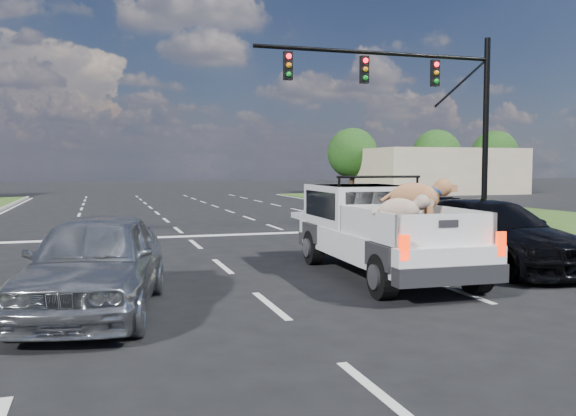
{
  "coord_description": "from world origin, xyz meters",
  "views": [
    {
      "loc": [
        -4.35,
        -9.31,
        2.25
      ],
      "look_at": [
        -0.84,
        2.0,
        1.42
      ],
      "focal_mm": 38.0,
      "sensor_mm": 36.0,
      "label": 1
    }
  ],
  "objects_px": {
    "silver_sedan": "(95,262)",
    "black_coupe": "(490,234)",
    "pickup_truck": "(379,228)",
    "traffic_signal": "(430,97)"
  },
  "relations": [
    {
      "from": "silver_sedan",
      "to": "black_coupe",
      "type": "xyz_separation_m",
      "value": [
        8.32,
        1.76,
        -0.03
      ]
    },
    {
      "from": "pickup_truck",
      "to": "silver_sedan",
      "type": "height_order",
      "value": "pickup_truck"
    },
    {
      "from": "silver_sedan",
      "to": "black_coupe",
      "type": "distance_m",
      "value": 8.51
    },
    {
      "from": "pickup_truck",
      "to": "black_coupe",
      "type": "height_order",
      "value": "pickup_truck"
    },
    {
      "from": "pickup_truck",
      "to": "traffic_signal",
      "type": "bearing_deg",
      "value": 56.21
    },
    {
      "from": "traffic_signal",
      "to": "black_coupe",
      "type": "relative_size",
      "value": 1.78
    },
    {
      "from": "traffic_signal",
      "to": "silver_sedan",
      "type": "relative_size",
      "value": 2.01
    },
    {
      "from": "pickup_truck",
      "to": "silver_sedan",
      "type": "relative_size",
      "value": 1.22
    },
    {
      "from": "silver_sedan",
      "to": "black_coupe",
      "type": "height_order",
      "value": "silver_sedan"
    },
    {
      "from": "traffic_signal",
      "to": "pickup_truck",
      "type": "distance_m",
      "value": 11.08
    }
  ]
}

